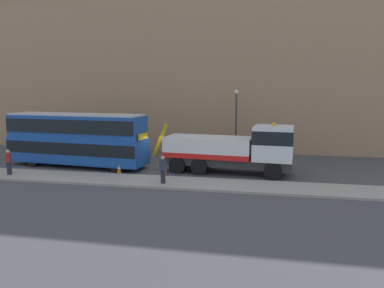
{
  "coord_description": "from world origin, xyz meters",
  "views": [
    {
      "loc": [
        7.61,
        -25.24,
        5.82
      ],
      "look_at": [
        2.75,
        -0.56,
        2.0
      ],
      "focal_mm": 33.27,
      "sensor_mm": 36.0,
      "label": 1
    }
  ],
  "objects_px": {
    "recovery_tow_truck": "(233,149)",
    "traffic_cone_midway": "(164,171)",
    "double_decker_bus": "(77,138)",
    "pedestrian_onlooker": "(9,162)",
    "pedestrian_bystander": "(163,170)",
    "traffic_cone_near_bus": "(119,169)",
    "street_lamp": "(236,117)"
  },
  "relations": [
    {
      "from": "recovery_tow_truck",
      "to": "traffic_cone_midway",
      "type": "height_order",
      "value": "recovery_tow_truck"
    },
    {
      "from": "double_decker_bus",
      "to": "pedestrian_onlooker",
      "type": "distance_m",
      "value": 5.07
    },
    {
      "from": "pedestrian_bystander",
      "to": "traffic_cone_near_bus",
      "type": "height_order",
      "value": "pedestrian_bystander"
    },
    {
      "from": "recovery_tow_truck",
      "to": "pedestrian_onlooker",
      "type": "height_order",
      "value": "recovery_tow_truck"
    },
    {
      "from": "pedestrian_onlooker",
      "to": "traffic_cone_near_bus",
      "type": "relative_size",
      "value": 2.38
    },
    {
      "from": "pedestrian_bystander",
      "to": "street_lamp",
      "type": "bearing_deg",
      "value": -41.32
    },
    {
      "from": "pedestrian_bystander",
      "to": "street_lamp",
      "type": "relative_size",
      "value": 0.29
    },
    {
      "from": "recovery_tow_truck",
      "to": "pedestrian_onlooker",
      "type": "xyz_separation_m",
      "value": [
        -14.81,
        -3.94,
        -0.77
      ]
    },
    {
      "from": "double_decker_bus",
      "to": "pedestrian_onlooker",
      "type": "height_order",
      "value": "double_decker_bus"
    },
    {
      "from": "pedestrian_onlooker",
      "to": "traffic_cone_near_bus",
      "type": "xyz_separation_m",
      "value": [
        6.95,
        2.31,
        -0.64
      ]
    },
    {
      "from": "recovery_tow_truck",
      "to": "pedestrian_bystander",
      "type": "height_order",
      "value": "recovery_tow_truck"
    },
    {
      "from": "pedestrian_onlooker",
      "to": "street_lamp",
      "type": "height_order",
      "value": "street_lamp"
    },
    {
      "from": "pedestrian_onlooker",
      "to": "traffic_cone_midway",
      "type": "relative_size",
      "value": 2.38
    },
    {
      "from": "double_decker_bus",
      "to": "pedestrian_bystander",
      "type": "height_order",
      "value": "double_decker_bus"
    },
    {
      "from": "pedestrian_bystander",
      "to": "street_lamp",
      "type": "xyz_separation_m",
      "value": [
        3.63,
        10.87,
        2.49
      ]
    },
    {
      "from": "recovery_tow_truck",
      "to": "pedestrian_onlooker",
      "type": "bearing_deg",
      "value": -159.65
    },
    {
      "from": "traffic_cone_near_bus",
      "to": "pedestrian_onlooker",
      "type": "bearing_deg",
      "value": -161.62
    },
    {
      "from": "traffic_cone_near_bus",
      "to": "street_lamp",
      "type": "distance_m",
      "value": 11.7
    },
    {
      "from": "double_decker_bus",
      "to": "street_lamp",
      "type": "xyz_separation_m",
      "value": [
        11.61,
        6.72,
        1.24
      ]
    },
    {
      "from": "double_decker_bus",
      "to": "street_lamp",
      "type": "distance_m",
      "value": 13.47
    },
    {
      "from": "pedestrian_onlooker",
      "to": "pedestrian_bystander",
      "type": "relative_size",
      "value": 1.0
    },
    {
      "from": "double_decker_bus",
      "to": "traffic_cone_near_bus",
      "type": "xyz_separation_m",
      "value": [
        4.08,
        -1.68,
        -1.89
      ]
    },
    {
      "from": "traffic_cone_midway",
      "to": "street_lamp",
      "type": "height_order",
      "value": "street_lamp"
    },
    {
      "from": "double_decker_bus",
      "to": "pedestrian_bystander",
      "type": "xyz_separation_m",
      "value": [
        7.98,
        -4.16,
        -1.25
      ]
    },
    {
      "from": "traffic_cone_near_bus",
      "to": "traffic_cone_midway",
      "type": "relative_size",
      "value": 1.0
    },
    {
      "from": "recovery_tow_truck",
      "to": "double_decker_bus",
      "type": "height_order",
      "value": "double_decker_bus"
    },
    {
      "from": "recovery_tow_truck",
      "to": "pedestrian_bystander",
      "type": "bearing_deg",
      "value": -128.44
    },
    {
      "from": "pedestrian_bystander",
      "to": "pedestrian_onlooker",
      "type": "bearing_deg",
      "value": 66.23
    },
    {
      "from": "recovery_tow_truck",
      "to": "traffic_cone_midway",
      "type": "distance_m",
      "value": 5.04
    },
    {
      "from": "pedestrian_bystander",
      "to": "traffic_cone_near_bus",
      "type": "xyz_separation_m",
      "value": [
        -3.9,
        2.48,
        -0.64
      ]
    },
    {
      "from": "pedestrian_onlooker",
      "to": "street_lamp",
      "type": "distance_m",
      "value": 18.18
    },
    {
      "from": "recovery_tow_truck",
      "to": "traffic_cone_midway",
      "type": "relative_size",
      "value": 14.21
    }
  ]
}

